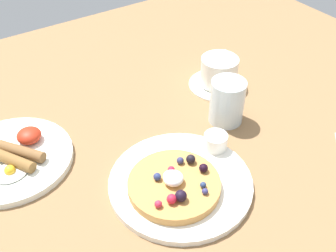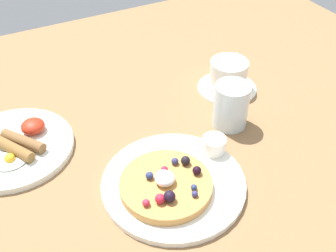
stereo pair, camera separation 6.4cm
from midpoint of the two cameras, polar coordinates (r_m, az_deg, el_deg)
name	(u,v)px [view 1 (the left image)]	position (r cm, az deg, el deg)	size (l,w,h in cm)	color
ground_plane	(141,155)	(81.44, -6.03, -4.13)	(159.28, 121.35, 3.00)	olive
pancake_plate	(180,183)	(73.03, -0.77, -8.03)	(25.51, 25.51, 1.23)	white
pancake_with_berries	(174,184)	(70.57, -1.70, -8.23)	(16.07, 16.07, 3.72)	#BF8442
syrup_ramekin	(216,141)	(77.77, 4.33, -2.21)	(4.53, 4.53, 3.06)	white
breakfast_plate	(11,159)	(83.87, -23.17, -4.32)	(23.30, 23.30, 1.32)	white
fried_breakfast	(20,151)	(82.19, -22.09, -3.35)	(11.47, 11.75, 2.79)	brown
coffee_saucer	(218,84)	(97.51, 5.11, 5.80)	(13.74, 13.74, 0.74)	white
coffee_cup	(219,70)	(95.61, 5.27, 7.70)	(10.43, 9.34, 6.47)	white
water_glass	(227,102)	(84.54, 6.11, 3.34)	(7.18, 7.18, 9.52)	silver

